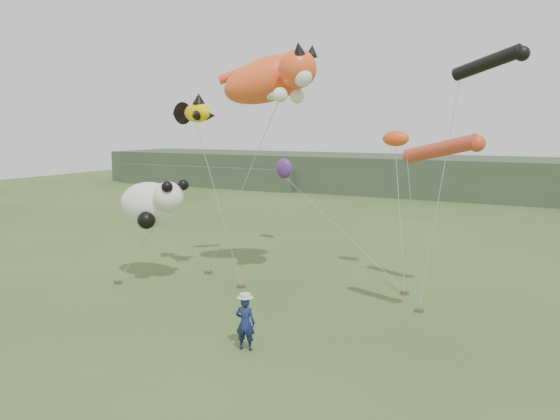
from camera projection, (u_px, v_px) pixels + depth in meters
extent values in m
plane|color=#385123|center=(240.00, 338.00, 18.71)|extent=(120.00, 120.00, 0.00)
cube|color=#2D3D28|center=(467.00, 177.00, 57.65)|extent=(90.00, 12.00, 4.00)
cube|color=#2D3D28|center=(217.00, 175.00, 69.13)|extent=(25.00, 8.00, 2.50)
imported|color=#151F51|center=(245.00, 323.00, 17.64)|extent=(0.73, 0.57, 1.79)
cube|color=brown|center=(208.00, 272.00, 26.94)|extent=(0.30, 0.24, 0.15)
cube|color=brown|center=(241.00, 286.00, 24.59)|extent=(0.30, 0.24, 0.15)
cube|color=brown|center=(419.00, 310.00, 21.35)|extent=(0.30, 0.24, 0.15)
cube|color=brown|center=(118.00, 282.00, 25.20)|extent=(0.30, 0.24, 0.15)
cube|color=brown|center=(405.00, 293.00, 23.63)|extent=(0.30, 0.24, 0.15)
ellipsoid|color=#FF5423|center=(270.00, 79.00, 24.39)|extent=(5.04, 4.13, 3.14)
sphere|color=#FF5423|center=(298.00, 69.00, 22.73)|extent=(1.62, 1.62, 1.62)
cone|color=black|center=(299.00, 48.00, 22.10)|extent=(0.50, 0.61, 0.61)
cone|color=black|center=(312.00, 51.00, 22.80)|extent=(0.50, 0.58, 0.57)
sphere|color=white|center=(302.00, 77.00, 22.38)|extent=(0.81, 0.81, 0.81)
ellipsoid|color=white|center=(271.00, 95.00, 24.18)|extent=(1.58, 0.79, 0.49)
sphere|color=white|center=(280.00, 95.00, 22.67)|extent=(0.63, 0.63, 0.63)
sphere|color=white|center=(297.00, 96.00, 23.69)|extent=(0.63, 0.63, 0.63)
cylinder|color=#FF5423|center=(235.00, 74.00, 26.05)|extent=(1.67, 1.23, 0.98)
ellipsoid|color=#F8D201|center=(197.00, 113.00, 24.38)|extent=(1.73, 1.06, 0.89)
cone|color=black|center=(178.00, 113.00, 25.32)|extent=(1.03, 1.19, 1.03)
cone|color=black|center=(199.00, 99.00, 24.24)|extent=(0.57, 0.57, 0.46)
cone|color=black|center=(195.00, 115.00, 23.74)|extent=(0.60, 0.64, 0.46)
cone|color=black|center=(211.00, 116.00, 24.74)|extent=(0.60, 0.64, 0.46)
cylinder|color=black|center=(487.00, 63.00, 20.22)|extent=(2.72, 1.68, 1.13)
sphere|color=black|center=(522.00, 54.00, 19.23)|extent=(0.55, 0.55, 0.55)
cylinder|color=#C53F26|center=(440.00, 149.00, 18.81)|extent=(2.84, 1.62, 1.11)
sphere|color=#C53F26|center=(477.00, 143.00, 17.79)|extent=(0.56, 0.56, 0.56)
ellipsoid|color=white|center=(150.00, 204.00, 25.22)|extent=(3.08, 2.05, 2.05)
sphere|color=white|center=(168.00, 197.00, 24.21)|extent=(1.37, 1.37, 1.37)
sphere|color=black|center=(167.00, 187.00, 23.58)|extent=(0.50, 0.50, 0.50)
sphere|color=black|center=(183.00, 185.00, 24.37)|extent=(0.50, 0.50, 0.50)
sphere|color=black|center=(146.00, 220.00, 24.24)|extent=(0.80, 0.80, 0.80)
sphere|color=black|center=(140.00, 211.00, 26.01)|extent=(0.80, 0.80, 0.80)
ellipsoid|color=#ED521B|center=(396.00, 138.00, 25.11)|extent=(1.25, 0.73, 0.73)
ellipsoid|color=#522576|center=(284.00, 169.00, 32.83)|extent=(1.00, 0.67, 1.22)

